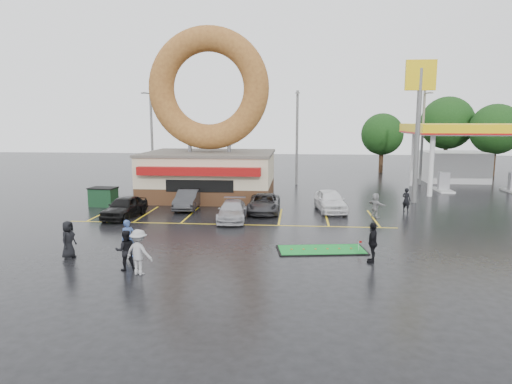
# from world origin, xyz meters

# --- Properties ---
(ground) EXTENTS (120.00, 120.00, 0.00)m
(ground) POSITION_xyz_m (0.00, 0.00, 0.00)
(ground) COLOR black
(ground) RESTS_ON ground
(donut_shop) EXTENTS (10.20, 8.70, 13.50)m
(donut_shop) POSITION_xyz_m (-3.00, 12.97, 4.46)
(donut_shop) COLOR #472B19
(donut_shop) RESTS_ON ground
(gas_station) EXTENTS (12.30, 13.65, 5.90)m
(gas_station) POSITION_xyz_m (20.00, 20.94, 3.70)
(gas_station) COLOR silver
(gas_station) RESTS_ON ground
(shell_sign) EXTENTS (2.20, 0.36, 10.60)m
(shell_sign) POSITION_xyz_m (13.00, 12.00, 7.38)
(shell_sign) COLOR slate
(shell_sign) RESTS_ON ground
(streetlight_left) EXTENTS (0.40, 2.21, 9.00)m
(streetlight_left) POSITION_xyz_m (-10.00, 19.92, 4.78)
(streetlight_left) COLOR slate
(streetlight_left) RESTS_ON ground
(streetlight_mid) EXTENTS (0.40, 2.21, 9.00)m
(streetlight_mid) POSITION_xyz_m (4.00, 20.92, 4.78)
(streetlight_mid) COLOR slate
(streetlight_mid) RESTS_ON ground
(streetlight_right) EXTENTS (0.40, 2.21, 9.00)m
(streetlight_right) POSITION_xyz_m (16.00, 21.92, 4.78)
(streetlight_right) COLOR slate
(streetlight_right) RESTS_ON ground
(tree_far_a) EXTENTS (5.60, 5.60, 8.00)m
(tree_far_a) POSITION_xyz_m (26.00, 30.00, 5.18)
(tree_far_a) COLOR #332114
(tree_far_a) RESTS_ON ground
(tree_far_c) EXTENTS (6.30, 6.30, 9.00)m
(tree_far_c) POSITION_xyz_m (22.00, 34.00, 5.84)
(tree_far_c) COLOR #332114
(tree_far_c) RESTS_ON ground
(tree_far_d) EXTENTS (4.90, 4.90, 7.00)m
(tree_far_d) POSITION_xyz_m (14.00, 32.00, 4.53)
(tree_far_d) COLOR #332114
(tree_far_d) RESTS_ON ground
(car_black) EXTENTS (2.11, 4.33, 1.42)m
(car_black) POSITION_xyz_m (-6.99, 4.66, 0.71)
(car_black) COLOR black
(car_black) RESTS_ON ground
(car_dgrey) EXTENTS (1.59, 4.18, 1.36)m
(car_dgrey) POSITION_xyz_m (-3.63, 8.00, 0.68)
(car_dgrey) COLOR #2B2B2E
(car_dgrey) RESTS_ON ground
(car_silver) EXTENTS (1.94, 4.30, 1.22)m
(car_silver) POSITION_xyz_m (0.04, 4.58, 0.61)
(car_silver) COLOR #A4A3A8
(car_silver) RESTS_ON ground
(car_grey) EXTENTS (2.11, 4.52, 1.25)m
(car_grey) POSITION_xyz_m (1.84, 7.24, 0.63)
(car_grey) COLOR #323235
(car_grey) RESTS_ON ground
(car_white) EXTENTS (2.36, 4.60, 1.50)m
(car_white) POSITION_xyz_m (6.37, 8.00, 0.75)
(car_white) COLOR white
(car_white) RESTS_ON ground
(person_blue) EXTENTS (0.76, 0.73, 1.76)m
(person_blue) POSITION_xyz_m (-3.64, -3.57, 0.88)
(person_blue) COLOR #33497F
(person_blue) RESTS_ON ground
(person_blackjkt) EXTENTS (1.02, 0.92, 1.73)m
(person_blackjkt) POSITION_xyz_m (-3.07, -5.34, 0.86)
(person_blackjkt) COLOR black
(person_blackjkt) RESTS_ON ground
(person_hoodie) EXTENTS (1.38, 1.05, 1.89)m
(person_hoodie) POSITION_xyz_m (-2.33, -5.81, 0.94)
(person_hoodie) COLOR #959598
(person_hoodie) RESTS_ON ground
(person_bystander) EXTENTS (0.66, 0.91, 1.74)m
(person_bystander) POSITION_xyz_m (-6.31, -3.94, 0.87)
(person_bystander) COLOR black
(person_bystander) RESTS_ON ground
(person_cameraman) EXTENTS (0.66, 1.13, 1.81)m
(person_cameraman) POSITION_xyz_m (7.45, -3.31, 0.91)
(person_cameraman) COLOR black
(person_cameraman) RESTS_ON ground
(person_walker_near) EXTENTS (1.22, 1.47, 1.58)m
(person_walker_near) POSITION_xyz_m (9.17, 6.35, 0.79)
(person_walker_near) COLOR gray
(person_walker_near) RESTS_ON ground
(person_walker_far) EXTENTS (0.72, 0.70, 1.66)m
(person_walker_far) POSITION_xyz_m (11.56, 8.31, 0.83)
(person_walker_far) COLOR black
(person_walker_far) RESTS_ON ground
(dumpster) EXTENTS (1.91, 1.38, 1.30)m
(dumpster) POSITION_xyz_m (-10.06, 8.45, 0.65)
(dumpster) COLOR #163B21
(dumpster) RESTS_ON ground
(putting_green) EXTENTS (4.51, 2.46, 0.54)m
(putting_green) POSITION_xyz_m (5.30, -1.67, 0.03)
(putting_green) COLOR black
(putting_green) RESTS_ON ground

